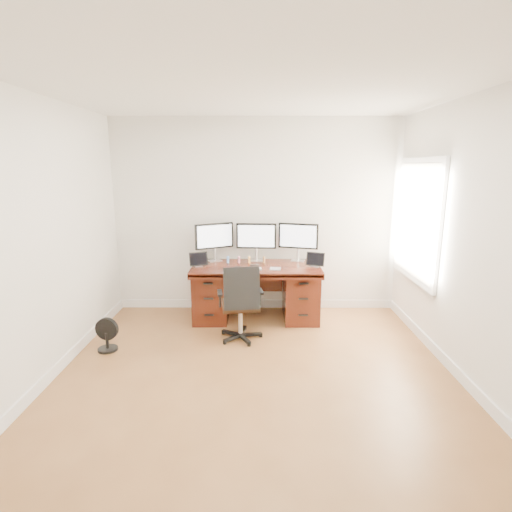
{
  "coord_description": "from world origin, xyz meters",
  "views": [
    {
      "loc": [
        0.03,
        -3.36,
        2.05
      ],
      "look_at": [
        0.0,
        1.5,
        0.95
      ],
      "focal_mm": 28.0,
      "sensor_mm": 36.0,
      "label": 1
    }
  ],
  "objects_px": {
    "keyboard": "(252,269)",
    "floor_fan": "(107,335)",
    "office_chair": "(241,316)",
    "desk": "(256,290)",
    "monitor_center": "(256,237)"
  },
  "relations": [
    {
      "from": "floor_fan",
      "to": "monitor_center",
      "type": "height_order",
      "value": "monitor_center"
    },
    {
      "from": "monitor_center",
      "to": "keyboard",
      "type": "relative_size",
      "value": 2.16
    },
    {
      "from": "office_chair",
      "to": "floor_fan",
      "type": "distance_m",
      "value": 1.54
    },
    {
      "from": "floor_fan",
      "to": "keyboard",
      "type": "distance_m",
      "value": 1.89
    },
    {
      "from": "office_chair",
      "to": "floor_fan",
      "type": "bearing_deg",
      "value": -176.91
    },
    {
      "from": "desk",
      "to": "keyboard",
      "type": "xyz_separation_m",
      "value": [
        -0.06,
        -0.23,
        0.36
      ]
    },
    {
      "from": "office_chair",
      "to": "monitor_center",
      "type": "height_order",
      "value": "monitor_center"
    },
    {
      "from": "keyboard",
      "to": "floor_fan",
      "type": "bearing_deg",
      "value": -159.81
    },
    {
      "from": "office_chair",
      "to": "keyboard",
      "type": "xyz_separation_m",
      "value": [
        0.12,
        0.48,
        0.45
      ]
    },
    {
      "from": "desk",
      "to": "monitor_center",
      "type": "bearing_deg",
      "value": 90.02
    },
    {
      "from": "desk",
      "to": "office_chair",
      "type": "bearing_deg",
      "value": -104.12
    },
    {
      "from": "office_chair",
      "to": "monitor_center",
      "type": "distance_m",
      "value": 1.24
    },
    {
      "from": "desk",
      "to": "monitor_center",
      "type": "xyz_separation_m",
      "value": [
        -0.0,
        0.24,
        0.68
      ]
    },
    {
      "from": "office_chair",
      "to": "floor_fan",
      "type": "relative_size",
      "value": 2.47
    },
    {
      "from": "desk",
      "to": "floor_fan",
      "type": "distance_m",
      "value": 1.97
    }
  ]
}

